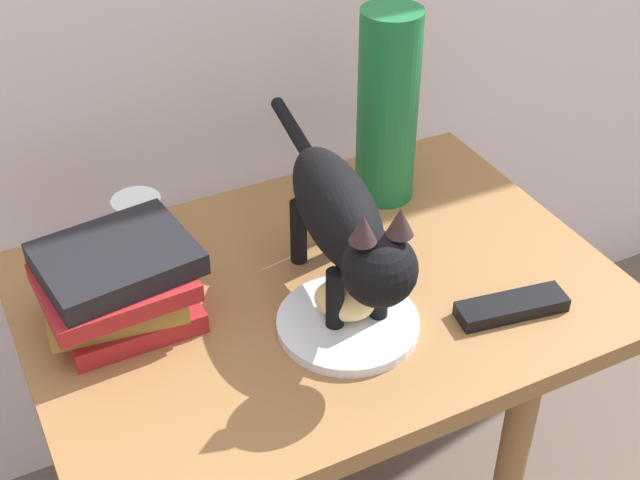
# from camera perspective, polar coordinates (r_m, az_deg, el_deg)

# --- Properties ---
(side_table) EXTENTS (0.80, 0.56, 0.58)m
(side_table) POSITION_cam_1_polar(r_m,az_deg,el_deg) (1.27, 0.00, -6.03)
(side_table) COLOR olive
(side_table) RESTS_ON ground
(plate) EXTENTS (0.19, 0.19, 0.01)m
(plate) POSITION_cam_1_polar(r_m,az_deg,el_deg) (1.14, 1.82, -5.44)
(plate) COLOR silver
(plate) RESTS_ON side_table
(bread_roll) EXTENTS (0.10, 0.10, 0.05)m
(bread_roll) POSITION_cam_1_polar(r_m,az_deg,el_deg) (1.13, 1.61, -3.93)
(bread_roll) COLOR #E0BC7A
(bread_roll) RESTS_ON plate
(cat) EXTENTS (0.13, 0.48, 0.23)m
(cat) POSITION_cam_1_polar(r_m,az_deg,el_deg) (1.10, 1.58, 1.22)
(cat) COLOR black
(cat) RESTS_ON side_table
(book_stack) EXTENTS (0.21, 0.18, 0.11)m
(book_stack) POSITION_cam_1_polar(r_m,az_deg,el_deg) (1.15, -13.03, -2.93)
(book_stack) COLOR maroon
(book_stack) RESTS_ON side_table
(green_vase) EXTENTS (0.09, 0.09, 0.31)m
(green_vase) POSITION_cam_1_polar(r_m,az_deg,el_deg) (1.32, 4.42, 8.56)
(green_vase) COLOR #196B38
(green_vase) RESTS_ON side_table
(candle_jar) EXTENTS (0.07, 0.07, 0.08)m
(candle_jar) POSITION_cam_1_polar(r_m,az_deg,el_deg) (1.28, -11.65, 0.85)
(candle_jar) COLOR silver
(candle_jar) RESTS_ON side_table
(tv_remote) EXTENTS (0.16, 0.07, 0.02)m
(tv_remote) POSITION_cam_1_polar(r_m,az_deg,el_deg) (1.19, 12.36, -4.26)
(tv_remote) COLOR black
(tv_remote) RESTS_ON side_table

